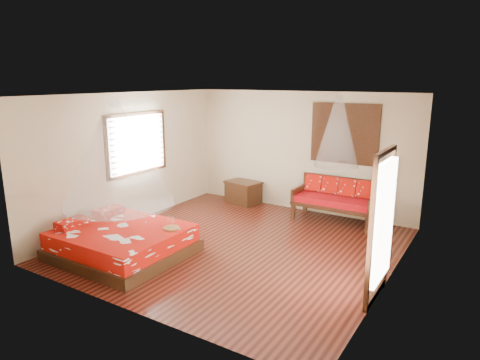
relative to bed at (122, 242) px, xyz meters
name	(u,v)px	position (x,y,z in m)	size (l,w,h in m)	color
room	(238,173)	(1.52, 1.47, 1.15)	(5.54, 5.54, 2.84)	black
bed	(122,242)	(0.00, 0.00, 0.00)	(2.14, 1.94, 0.64)	black
daybed	(336,198)	(2.57, 3.85, 0.27)	(1.78, 0.79, 0.94)	black
storage_chest	(243,192)	(0.13, 3.92, 0.03)	(0.93, 0.76, 0.57)	black
shutter_panel	(345,134)	(2.57, 4.19, 1.65)	(1.52, 0.06, 1.32)	black
window_left	(137,144)	(-1.19, 1.67, 1.45)	(0.10, 1.74, 1.34)	black
glazed_door	(380,227)	(4.24, 0.87, 0.82)	(0.08, 1.02, 2.16)	black
wine_tray	(171,226)	(0.77, 0.45, 0.31)	(0.29, 0.29, 0.23)	brown
mosquito_net_main	(117,153)	(0.02, 0.00, 1.60)	(1.89, 1.89, 1.80)	white
mosquito_net_daybed	(338,131)	(2.57, 3.72, 1.75)	(0.92, 0.92, 1.50)	white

